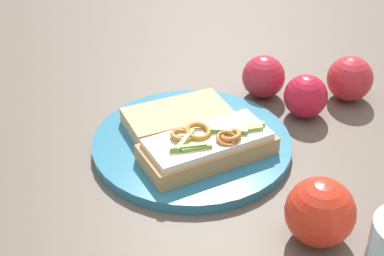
{
  "coord_description": "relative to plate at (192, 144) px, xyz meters",
  "views": [
    {
      "loc": [
        -0.66,
        0.16,
        0.49
      ],
      "look_at": [
        0.0,
        0.0,
        0.04
      ],
      "focal_mm": 53.98,
      "sensor_mm": 36.0,
      "label": 1
    }
  ],
  "objects": [
    {
      "name": "apple_0",
      "position": [
        0.08,
        -0.28,
        0.03
      ],
      "size": [
        0.09,
        0.09,
        0.07
      ],
      "primitive_type": "sphere",
      "rotation": [
        0.0,
        0.0,
        4.51
      ],
      "color": "red",
      "rests_on": "ground_plane"
    },
    {
      "name": "apple_4",
      "position": [
        -0.21,
        -0.1,
        0.03
      ],
      "size": [
        0.12,
        0.12,
        0.08
      ],
      "primitive_type": "sphere",
      "rotation": [
        0.0,
        0.0,
        2.21
      ],
      "color": "red",
      "rests_on": "ground_plane"
    },
    {
      "name": "plate",
      "position": [
        0.0,
        0.0,
        0.0
      ],
      "size": [
        0.29,
        0.29,
        0.02
      ],
      "primitive_type": "cylinder",
      "color": "teal",
      "rests_on": "ground_plane"
    },
    {
      "name": "ground_plane",
      "position": [
        0.0,
        0.0,
        -0.01
      ],
      "size": [
        2.0,
        2.0,
        0.0
      ],
      "primitive_type": "plane",
      "color": "brown",
      "rests_on": "ground"
    },
    {
      "name": "apple_1",
      "position": [
        0.12,
        -0.15,
        0.03
      ],
      "size": [
        0.08,
        0.08,
        0.07
      ],
      "primitive_type": "sphere",
      "rotation": [
        0.0,
        0.0,
        0.06
      ],
      "color": "red",
      "rests_on": "ground_plane"
    },
    {
      "name": "apple_5",
      "position": [
        0.05,
        -0.19,
        0.03
      ],
      "size": [
        0.07,
        0.07,
        0.07
      ],
      "primitive_type": "sphere",
      "rotation": [
        0.0,
        0.0,
        1.48
      ],
      "color": "red",
      "rests_on": "ground_plane"
    },
    {
      "name": "sandwich",
      "position": [
        -0.04,
        -0.01,
        0.03
      ],
      "size": [
        0.12,
        0.2,
        0.04
      ],
      "rotation": [
        0.0,
        0.0,
        1.82
      ],
      "color": "tan",
      "rests_on": "plate"
    },
    {
      "name": "bread_slice_side",
      "position": [
        0.04,
        0.01,
        0.02
      ],
      "size": [
        0.11,
        0.16,
        0.02
      ],
      "primitive_type": "cube",
      "rotation": [
        0.0,
        0.0,
        1.75
      ],
      "color": "tan",
      "rests_on": "plate"
    }
  ]
}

